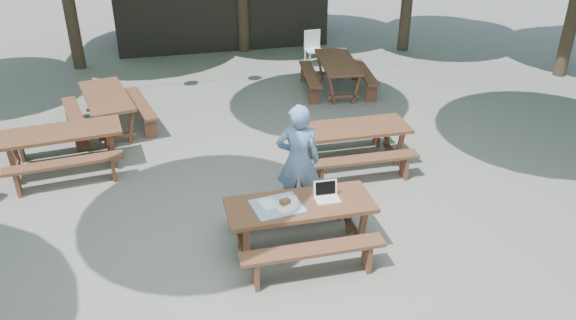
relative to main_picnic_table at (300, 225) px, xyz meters
The scene contains 10 objects.
ground 0.67m from the main_picnic_table, 107.85° to the left, with size 80.00×80.00×0.00m, color #61615C.
main_picnic_table is the anchor object (origin of this frame).
picnic_table_nw 4.69m from the main_picnic_table, 136.82° to the left, with size 2.08×1.79×0.75m.
picnic_table_ne 2.65m from the main_picnic_table, 55.38° to the left, with size 2.00×1.59×0.75m.
picnic_table_far_w 5.52m from the main_picnic_table, 119.68° to the left, with size 1.95×2.19×0.75m.
picnic_table_far_e 6.25m from the main_picnic_table, 67.21° to the left, with size 1.81×2.09×0.75m.
woman 1.07m from the main_picnic_table, 77.16° to the left, with size 0.66×0.43×1.80m, color #6A8DC1.
plastic_chair 8.17m from the main_picnic_table, 72.63° to the left, with size 0.47×0.47×0.90m.
laptop 0.57m from the main_picnic_table, ahead, with size 0.33×0.27×0.24m.
tabletop_clutter 0.48m from the main_picnic_table, behind, with size 0.72×0.64×0.08m.
Camera 1 is at (-1.50, -6.72, 4.81)m, focal length 35.00 mm.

